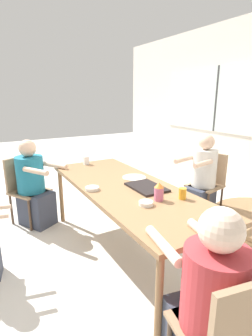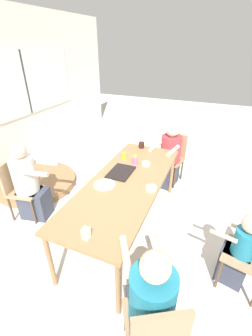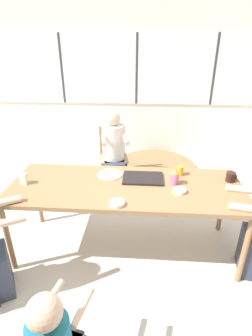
{
  "view_description": "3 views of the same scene",
  "coord_description": "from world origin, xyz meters",
  "views": [
    {
      "loc": [
        2.1,
        -1.2,
        1.6
      ],
      "look_at": [
        0.0,
        0.0,
        0.93
      ],
      "focal_mm": 28.0,
      "sensor_mm": 36.0,
      "label": 1
    },
    {
      "loc": [
        -2.11,
        -0.88,
        2.21
      ],
      "look_at": [
        0.0,
        0.0,
        0.93
      ],
      "focal_mm": 24.0,
      "sensor_mm": 36.0,
      "label": 2
    },
    {
      "loc": [
        0.15,
        -2.14,
        1.97
      ],
      "look_at": [
        0.0,
        0.0,
        0.93
      ],
      "focal_mm": 28.0,
      "sensor_mm": 36.0,
      "label": 3
    }
  ],
  "objects": [
    {
      "name": "ground_plane",
      "position": [
        0.0,
        0.0,
        0.0
      ],
      "size": [
        16.0,
        16.0,
        0.0
      ],
      "primitive_type": "plane",
      "color": "beige"
    },
    {
      "name": "dining_table",
      "position": [
        0.0,
        0.0,
        0.7
      ],
      "size": [
        2.19,
        0.83,
        0.75
      ],
      "color": "olive",
      "rests_on": "ground_plane"
    },
    {
      "name": "chair_for_woman_green_shirt",
      "position": [
        -0.3,
        1.48,
        0.5
      ],
      "size": [
        0.47,
        0.47,
        0.85
      ],
      "rotation": [
        0.0,
        0.0,
        -2.94
      ],
      "color": "#937556",
      "rests_on": "ground_plane"
    },
    {
      "name": "chair_for_man_blue_shirt",
      "position": [
        -1.3,
        -0.76,
        0.5
      ],
      "size": [
        0.55,
        0.55,
        0.85
      ],
      "rotation": [
        0.0,
        0.0,
        -1.04
      ],
      "color": "#937556",
      "rests_on": "ground_plane"
    },
    {
      "name": "chair_for_man_teal_shirt",
      "position": [
        1.48,
        -0.27,
        0.5
      ],
      "size": [
        0.47,
        0.47,
        0.85
      ],
      "rotation": [
        0.0,
        0.0,
        1.39
      ],
      "color": "#937556",
      "rests_on": "ground_plane"
    },
    {
      "name": "person_woman_green_shirt",
      "position": [
        -0.27,
        1.32,
        0.51
      ],
      "size": [
        0.42,
        0.62,
        1.13
      ],
      "rotation": [
        0.0,
        0.0,
        -2.94
      ],
      "color": "#333847",
      "rests_on": "ground_plane"
    },
    {
      "name": "person_man_blue_shirt",
      "position": [
        -1.16,
        -0.68,
        0.49
      ],
      "size": [
        0.68,
        0.59,
        1.09
      ],
      "rotation": [
        0.0,
        0.0,
        -1.04
      ],
      "color": "#333847",
      "rests_on": "ground_plane"
    },
    {
      "name": "person_man_teal_shirt",
      "position": [
        1.32,
        -0.24,
        0.49
      ],
      "size": [
        0.67,
        0.44,
        1.1
      ],
      "rotation": [
        0.0,
        0.0,
        1.39
      ],
      "color": "#333847",
      "rests_on": "ground_plane"
    },
    {
      "name": "food_tray_dark",
      "position": [
        0.16,
        0.14,
        0.76
      ],
      "size": [
        0.39,
        0.27,
        0.02
      ],
      "color": "black",
      "rests_on": "dining_table"
    },
    {
      "name": "coffee_mug",
      "position": [
        1.0,
        0.15,
        0.8
      ],
      "size": [
        0.09,
        0.09,
        0.09
      ],
      "color": "black",
      "rests_on": "dining_table"
    },
    {
      "name": "sippy_cup",
      "position": [
        0.45,
        0.06,
        0.83
      ],
      "size": [
        0.08,
        0.08,
        0.16
      ],
      "color": "#CC668C",
      "rests_on": "dining_table"
    },
    {
      "name": "juice_glass",
      "position": [
        0.53,
        0.25,
        0.8
      ],
      "size": [
        0.06,
        0.06,
        0.1
      ],
      "color": "gold",
      "rests_on": "dining_table"
    },
    {
      "name": "milk_carton_small",
      "position": [
        -0.97,
        -0.04,
        0.8
      ],
      "size": [
        0.06,
        0.06,
        0.1
      ],
      "color": "silver",
      "rests_on": "dining_table"
    },
    {
      "name": "bowl_white_shallow",
      "position": [
        -0.05,
        -0.33,
        0.77
      ],
      "size": [
        0.13,
        0.13,
        0.03
      ],
      "color": "silver",
      "rests_on": "dining_table"
    },
    {
      "name": "bowl_cereal",
      "position": [
        0.49,
        -0.09,
        0.77
      ],
      "size": [
        0.11,
        0.11,
        0.03
      ],
      "color": "white",
      "rests_on": "dining_table"
    },
    {
      "name": "plate_tortillas",
      "position": [
        -0.18,
        0.2,
        0.75
      ],
      "size": [
        0.25,
        0.25,
        0.01
      ],
      "color": "beige",
      "rests_on": "dining_table"
    }
  ]
}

